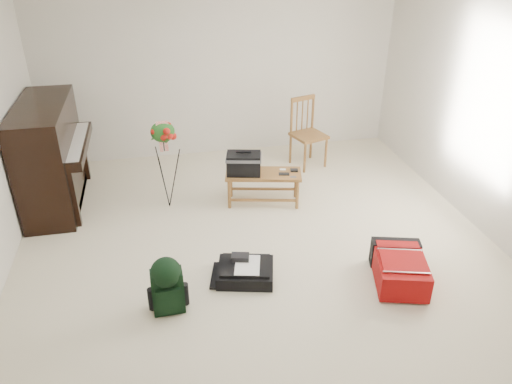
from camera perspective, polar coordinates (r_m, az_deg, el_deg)
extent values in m
cube|color=beige|center=(5.21, 0.65, -7.25)|extent=(5.00, 5.50, 0.01)
cube|color=silver|center=(7.16, -4.14, 13.96)|extent=(5.00, 0.04, 2.50)
cube|color=silver|center=(5.65, 26.55, 6.96)|extent=(0.04, 5.50, 2.50)
cube|color=black|center=(6.34, -22.49, 3.85)|extent=(0.55, 1.50, 1.25)
cube|color=black|center=(6.25, -19.98, 5.03)|extent=(0.28, 1.30, 0.10)
cube|color=white|center=(6.23, -20.06, 5.45)|extent=(0.22, 1.20, 0.02)
cube|color=black|center=(6.58, -21.15, -0.64)|extent=(0.45, 1.30, 0.10)
cube|color=#976031|center=(5.96, 0.85, 2.06)|extent=(0.96, 0.55, 0.04)
cylinder|color=#976031|center=(5.87, -2.71, -0.68)|extent=(0.04, 0.04, 0.37)
cylinder|color=#976031|center=(6.12, -3.15, 0.61)|extent=(0.04, 0.04, 0.37)
cylinder|color=#976031|center=(6.03, 4.89, 0.09)|extent=(0.04, 0.04, 0.37)
cylinder|color=#976031|center=(6.27, 4.17, 1.32)|extent=(0.04, 0.04, 0.37)
cube|color=#976031|center=(6.96, 6.06, 6.42)|extent=(0.52, 0.52, 0.04)
cylinder|color=#976031|center=(6.84, 4.97, 3.98)|extent=(0.04, 0.04, 0.42)
cylinder|color=#976031|center=(7.15, 4.18, 5.14)|extent=(0.04, 0.04, 0.42)
cylinder|color=#976031|center=(6.95, 7.79, 4.20)|extent=(0.04, 0.04, 0.42)
cylinder|color=#976031|center=(7.25, 6.89, 5.34)|extent=(0.04, 0.04, 0.42)
cube|color=#976031|center=(6.95, 5.82, 10.66)|extent=(0.37, 0.15, 0.06)
cylinder|color=#976031|center=(6.98, 4.32, 8.74)|extent=(0.04, 0.04, 0.51)
cylinder|color=#976031|center=(7.08, 7.12, 8.90)|extent=(0.04, 0.04, 0.51)
cube|color=#A5070F|center=(4.97, 16.09, -8.46)|extent=(0.61, 0.77, 0.26)
cube|color=black|center=(5.15, 14.83, -6.80)|extent=(0.49, 0.27, 0.28)
cube|color=#A5070F|center=(4.85, 16.55, -7.47)|extent=(0.49, 0.48, 0.02)
cube|color=silver|center=(4.72, 17.60, -8.73)|extent=(0.41, 0.12, 0.01)
cube|color=black|center=(4.87, -1.21, -9.18)|extent=(0.62, 0.54, 0.13)
cube|color=black|center=(4.82, -1.22, -8.44)|extent=(0.54, 0.46, 0.03)
cube|color=white|center=(4.80, -0.93, -8.30)|extent=(0.30, 0.37, 0.01)
cube|color=black|center=(4.84, -2.00, -7.56)|extent=(0.19, 0.14, 0.05)
cube|color=black|center=(4.50, -10.03, -11.11)|extent=(0.28, 0.17, 0.41)
cube|color=black|center=(4.44, -9.94, -12.15)|extent=(0.22, 0.05, 0.24)
sphere|color=black|center=(4.37, -10.26, -9.02)|extent=(0.27, 0.27, 0.27)
cube|color=black|center=(4.58, -10.90, -10.50)|extent=(0.04, 0.03, 0.37)
cube|color=black|center=(4.57, -9.28, -10.35)|extent=(0.04, 0.03, 0.37)
cylinder|color=black|center=(5.77, -10.55, 5.97)|extent=(0.01, 0.01, 0.29)
ellipsoid|color=#1F581B|center=(5.74, -10.63, 6.78)|extent=(0.27, 0.19, 0.25)
cube|color=red|center=(5.69, -10.70, 7.53)|extent=(0.14, 0.05, 0.08)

